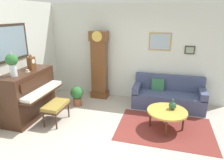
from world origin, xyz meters
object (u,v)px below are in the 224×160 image
Objects in this scene: mantel_clock at (31,62)px; flower_vase at (12,62)px; grandfather_clock at (99,67)px; coffee_table at (167,112)px; green_jug at (173,106)px; couch at (168,96)px; piano at (29,94)px; piano_bench at (56,106)px; teacup at (27,71)px; potted_plant at (77,94)px.

flower_vase is (-0.00, -0.63, 0.14)m from mantel_clock.
grandfather_clock is 2.51m from coffee_table.
green_jug is (3.41, 0.81, -0.96)m from flower_vase.
coffee_table is 3.67× the size of green_jug.
grandfather_clock reaches higher than couch.
grandfather_clock is at bearing 52.85° from piano.
piano_bench is 6.03× the size of teacup.
piano reaches higher than green_jug.
potted_plant is (0.07, 1.00, -0.08)m from piano_bench.
flower_vase reaches higher than potted_plant.
teacup is at bearing 175.52° from piano_bench.
piano_bench is 1.25× the size of potted_plant.
piano_bench is at bearing -171.23° from coffee_table.
piano reaches higher than potted_plant.
green_jug is at bearing 13.32° from flower_vase.
teacup is (-3.24, -0.34, 0.79)m from coffee_table.
potted_plant is at bearing 168.87° from green_jug.
grandfather_clock is 8.46× the size of green_jug.
teacup is 0.48× the size of green_jug.
teacup is at bearing -172.50° from green_jug.
piano_bench is at bearing -22.46° from mantel_clock.
piano is at bearing -132.37° from potted_plant.
couch is at bearing 89.62° from coffee_table.
piano_bench is 1.84× the size of mantel_clock.
piano is at bearing 90.19° from flower_vase.
teacup is (-0.70, 0.06, 0.80)m from piano_bench.
coffee_table is 2.32× the size of mantel_clock.
couch is 4.01m from flower_vase.
mantel_clock is 3.28× the size of teacup.
piano is 3.33m from coffee_table.
couch is 3.71m from teacup.
coffee_table is 2.54m from potted_plant.
couch is 2.55m from potted_plant.
flower_vase is at bearing -99.83° from teacup.
coffee_table is (2.54, 0.39, 0.01)m from piano_bench.
green_jug is at bearing -84.98° from couch.
mantel_clock is at bearing 89.57° from piano.
green_jug is at bearing -30.30° from grandfather_clock.
flower_vase reaches higher than couch.
coffee_table is at bearing -13.91° from potted_plant.
coffee_table is (3.31, 0.31, -0.19)m from piano.
mantel_clock reaches higher than piano_bench.
coffee_table is at bearing -90.38° from couch.
mantel_clock is (-3.30, -0.07, 0.94)m from coffee_table.
coffee_table is 3.55m from flower_vase.
couch is at bearing -3.68° from grandfather_clock.
flower_vase is 1.95m from potted_plant.
couch is at bearing 32.45° from piano_bench.
couch is 1.23m from coffee_table.
piano reaches higher than piano_bench.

